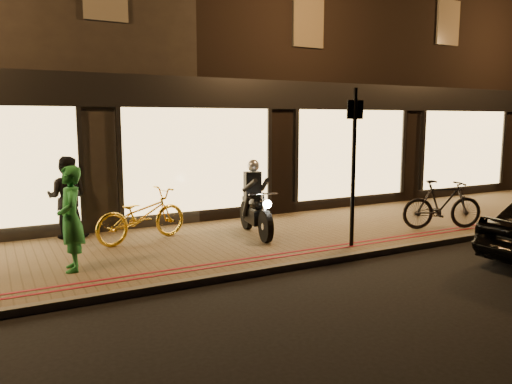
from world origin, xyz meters
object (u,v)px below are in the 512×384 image
sign_post (354,159)px  person_green (71,219)px  motorcycle (255,206)px  bicycle_gold (142,215)px

sign_post → person_green: sign_post is taller
motorcycle → person_green: bearing=-157.3°
motorcycle → person_green: (-3.78, -0.83, 0.23)m
bicycle_gold → person_green: (-1.52, -1.41, 0.32)m
sign_post → bicycle_gold: sign_post is taller
person_green → motorcycle: bearing=107.1°
bicycle_gold → person_green: person_green is taller
motorcycle → person_green: 3.88m
bicycle_gold → motorcycle: bearing=-120.6°
motorcycle → person_green: person_green is taller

